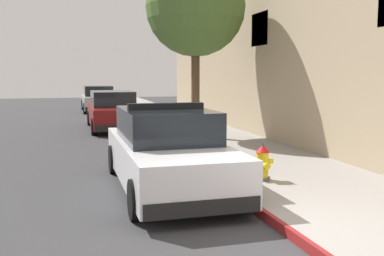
# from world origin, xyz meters

# --- Properties ---
(ground_plane) EXTENTS (31.37, 60.00, 0.20)m
(ground_plane) POSITION_xyz_m (-4.32, 10.00, -0.10)
(ground_plane) COLOR #353538
(sidewalk_pavement) EXTENTS (3.35, 60.00, 0.15)m
(sidewalk_pavement) POSITION_xyz_m (1.68, 10.00, 0.08)
(sidewalk_pavement) COLOR gray
(sidewalk_pavement) RESTS_ON ground
(curb_painted_edge) EXTENTS (0.08, 60.00, 0.15)m
(curb_painted_edge) POSITION_xyz_m (-0.04, 10.00, 0.08)
(curb_painted_edge) COLOR maroon
(curb_painted_edge) RESTS_ON ground
(storefront_building) EXTENTS (6.57, 23.77, 7.18)m
(storefront_building) POSITION_xyz_m (6.52, 8.91, 3.60)
(storefront_building) COLOR tan
(storefront_building) RESTS_ON ground
(police_cruiser) EXTENTS (1.94, 4.84, 1.68)m
(police_cruiser) POSITION_xyz_m (-1.08, 3.29, 0.74)
(police_cruiser) COLOR white
(police_cruiser) RESTS_ON ground
(parked_car_silver_ahead) EXTENTS (1.94, 4.84, 1.56)m
(parked_car_silver_ahead) POSITION_xyz_m (-1.15, 13.36, 0.74)
(parked_car_silver_ahead) COLOR maroon
(parked_car_silver_ahead) RESTS_ON ground
(parked_car_dark_far) EXTENTS (1.94, 4.84, 1.56)m
(parked_car_dark_far) POSITION_xyz_m (-1.13, 22.68, 0.74)
(parked_car_dark_far) COLOR #B2B5BA
(parked_car_dark_far) RESTS_ON ground
(fire_hydrant) EXTENTS (0.44, 0.40, 0.76)m
(fire_hydrant) POSITION_xyz_m (0.76, 2.85, 0.50)
(fire_hydrant) COLOR #4C4C51
(fire_hydrant) RESTS_ON sidewalk_pavement
(street_tree) EXTENTS (3.27, 3.27, 5.94)m
(street_tree) POSITION_xyz_m (1.20, 9.18, 4.44)
(street_tree) COLOR brown
(street_tree) RESTS_ON sidewalk_pavement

